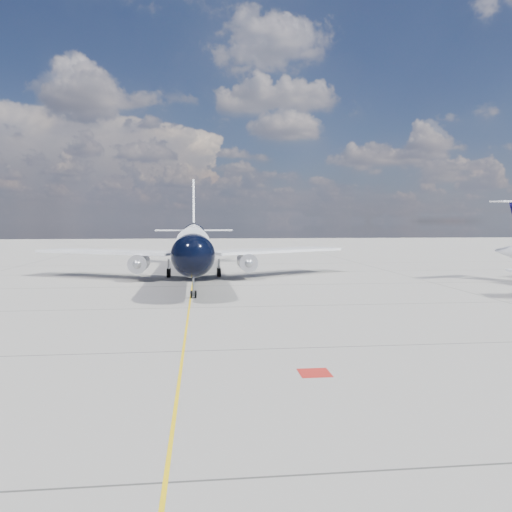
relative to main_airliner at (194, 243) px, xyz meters
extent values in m
plane|color=gray|center=(-0.08, -4.97, -4.76)|extent=(320.00, 320.00, 0.00)
cube|color=gold|center=(-0.08, -9.97, -4.75)|extent=(0.16, 160.00, 0.01)
cube|color=maroon|center=(6.72, -44.97, -4.75)|extent=(1.60, 1.60, 0.01)
cylinder|color=black|center=(0.02, -1.48, -0.21)|extent=(4.59, 41.16, 4.11)
sphere|color=black|center=(0.27, -23.11, -0.21)|extent=(4.16, 4.16, 4.11)
cone|color=black|center=(-0.28, 23.95, 0.44)|extent=(4.20, 7.62, 4.11)
cylinder|color=white|center=(0.02, -1.48, 0.82)|extent=(3.71, 43.32, 3.21)
cube|color=black|center=(0.27, -23.33, 0.38)|extent=(2.61, 1.33, 0.60)
cube|color=white|center=(-11.36, 0.01, -1.18)|extent=(20.94, 14.34, 0.35)
cube|color=white|center=(11.36, 0.28, -1.18)|extent=(20.82, 14.71, 0.35)
cube|color=black|center=(0.02, -1.48, -1.73)|extent=(4.67, 10.87, 1.08)
cylinder|color=#BABAC1|center=(-6.99, -3.72, -2.43)|extent=(2.48, 5.01, 2.42)
cylinder|color=#BABAC1|center=(7.08, -3.56, -2.43)|extent=(2.48, 5.01, 2.42)
sphere|color=gray|center=(-6.96, -5.99, -2.43)|extent=(1.20, 1.20, 1.19)
sphere|color=gray|center=(7.10, -5.83, -2.43)|extent=(1.20, 1.20, 1.19)
cube|color=white|center=(-6.99, -3.51, -1.62)|extent=(0.28, 3.47, 1.19)
cube|color=white|center=(7.07, -3.34, -1.62)|extent=(0.28, 3.47, 1.19)
cube|color=white|center=(-0.27, 23.41, 5.96)|extent=(0.43, 6.87, 9.23)
cube|color=white|center=(-0.28, 23.95, 1.30)|extent=(14.11, 3.63, 0.24)
cylinder|color=gray|center=(0.23, -19.33, -3.40)|extent=(0.20, 0.20, 2.27)
cylinder|color=black|center=(0.01, -19.33, -4.38)|extent=(0.20, 0.76, 0.76)
cylinder|color=black|center=(0.44, -19.33, -4.38)|extent=(0.20, 0.76, 0.76)
cylinder|color=gray|center=(-3.46, 0.11, -3.29)|extent=(0.28, 0.28, 2.06)
cylinder|color=gray|center=(3.46, 0.19, -3.29)|extent=(0.28, 0.28, 2.06)
cylinder|color=black|center=(-3.46, -0.49, -4.16)|extent=(0.50, 1.20, 1.19)
cylinder|color=black|center=(-3.47, 0.70, -4.16)|extent=(0.50, 1.20, 1.19)
cylinder|color=black|center=(3.47, -0.41, -4.16)|extent=(0.50, 1.20, 1.19)
cylinder|color=black|center=(3.45, 0.78, -4.16)|extent=(0.50, 1.20, 1.19)
cone|color=white|center=(41.82, -7.92, -1.05)|extent=(4.24, 5.89, 2.86)
camera|label=1|loc=(1.03, -69.38, 2.95)|focal=35.00mm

